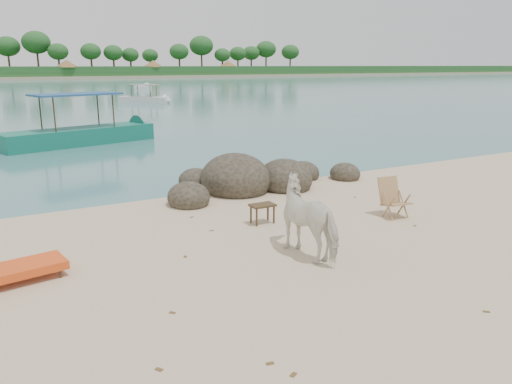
% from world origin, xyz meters
% --- Properties ---
extents(water, '(400.00, 400.00, 0.00)m').
position_xyz_m(water, '(0.00, 90.00, 0.00)').
color(water, '#37696F').
rests_on(water, ground).
extents(boulders, '(6.40, 2.96, 1.46)m').
position_xyz_m(boulders, '(1.85, 5.70, 0.28)').
color(boulders, '#2C261D').
rests_on(boulders, ground).
extents(cow, '(0.99, 1.78, 1.43)m').
position_xyz_m(cow, '(0.39, 0.69, 0.72)').
color(cow, white).
rests_on(cow, ground).
extents(side_table, '(0.55, 0.36, 0.44)m').
position_xyz_m(side_table, '(0.50, 2.75, 0.22)').
color(side_table, '#302413').
rests_on(side_table, ground).
extents(lounge_chair, '(2.14, 1.03, 0.62)m').
position_xyz_m(lounge_chair, '(-4.65, 2.02, 0.31)').
color(lounge_chair, red).
rests_on(lounge_chair, ground).
extents(deck_chair, '(0.66, 0.71, 0.91)m').
position_xyz_m(deck_chair, '(3.47, 1.64, 0.46)').
color(deck_chair, '#A07550').
rests_on(deck_chair, ground).
extents(boat_near, '(7.88, 3.67, 3.73)m').
position_xyz_m(boat_near, '(-0.80, 17.25, 1.86)').
color(boat_near, '#116754').
rests_on(boat_near, water).
extents(boat_mid, '(4.80, 5.15, 2.81)m').
position_xyz_m(boat_mid, '(9.60, 41.42, 1.40)').
color(boat_mid, silver).
rests_on(boat_mid, water).
extents(boat_far, '(4.26, 5.85, 0.70)m').
position_xyz_m(boat_far, '(17.60, 68.15, 0.35)').
color(boat_far, silver).
rests_on(boat_far, water).
extents(dead_leaves, '(8.02, 7.20, 0.00)m').
position_xyz_m(dead_leaves, '(-0.19, -0.24, 0.00)').
color(dead_leaves, brown).
rests_on(dead_leaves, ground).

